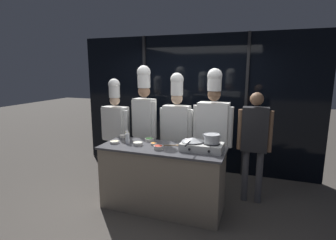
{
  "coord_description": "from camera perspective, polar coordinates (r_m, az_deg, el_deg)",
  "views": [
    {
      "loc": [
        1.3,
        -3.37,
        2.04
      ],
      "look_at": [
        0.0,
        0.25,
        1.29
      ],
      "focal_mm": 28.0,
      "sensor_mm": 36.0,
      "label": 1
    }
  ],
  "objects": [
    {
      "name": "chef_sous",
      "position": [
        4.52,
        -5.16,
        1.35
      ],
      "size": [
        0.48,
        0.26,
        2.1
      ],
      "rotation": [
        0.0,
        0.0,
        2.95
      ],
      "color": "#4C4C51",
      "rests_on": "ground_plane"
    },
    {
      "name": "serving_spoon_slotted",
      "position": [
        3.84,
        1.67,
        -5.51
      ],
      "size": [
        0.25,
        0.1,
        0.02
      ],
      "color": "olive",
      "rests_on": "demo_counter"
    },
    {
      "name": "prep_bowl_bean_sprouts",
      "position": [
        3.88,
        -6.6,
        -5.09
      ],
      "size": [
        0.14,
        0.14,
        0.05
      ],
      "color": "silver",
      "rests_on": "demo_counter"
    },
    {
      "name": "portable_stove",
      "position": [
        3.64,
        7.39,
        -5.73
      ],
      "size": [
        0.57,
        0.35,
        0.12
      ],
      "color": "silver",
      "rests_on": "demo_counter"
    },
    {
      "name": "chef_head",
      "position": [
        4.83,
        -11.35,
        -0.88
      ],
      "size": [
        0.59,
        0.31,
        1.88
      ],
      "rotation": [
        0.0,
        0.0,
        2.96
      ],
      "color": "#232326",
      "rests_on": "ground_plane"
    },
    {
      "name": "frying_pan",
      "position": [
        3.64,
        5.39,
        -4.26
      ],
      "size": [
        0.31,
        0.53,
        0.05
      ],
      "color": "#ADAFB5",
      "rests_on": "portable_stove"
    },
    {
      "name": "squeeze_bottle_clear",
      "position": [
        3.98,
        -8.82,
        -3.79
      ],
      "size": [
        0.06,
        0.06,
        0.19
      ],
      "color": "white",
      "rests_on": "demo_counter"
    },
    {
      "name": "squeeze_bottle_oil",
      "position": [
        4.18,
        -8.93,
        -3.22
      ],
      "size": [
        0.06,
        0.06,
        0.17
      ],
      "color": "beige",
      "rests_on": "demo_counter"
    },
    {
      "name": "demo_counter",
      "position": [
        3.94,
        -1.25,
        -12.43
      ],
      "size": [
        1.8,
        0.69,
        0.94
      ],
      "color": "gray",
      "rests_on": "ground_plane"
    },
    {
      "name": "prep_bowl_noodles",
      "position": [
        4.04,
        -11.55,
        -4.71
      ],
      "size": [
        0.14,
        0.14,
        0.04
      ],
      "color": "silver",
      "rests_on": "demo_counter"
    },
    {
      "name": "ground_plane",
      "position": [
        4.15,
        -1.22,
        -18.4
      ],
      "size": [
        24.0,
        24.0,
        0.0
      ],
      "primitive_type": "plane",
      "color": "#47423D"
    },
    {
      "name": "chef_line",
      "position": [
        4.38,
        1.9,
        -0.83
      ],
      "size": [
        0.58,
        0.24,
        1.98
      ],
      "rotation": [
        0.0,
        0.0,
        3.11
      ],
      "color": "#232326",
      "rests_on": "ground_plane"
    },
    {
      "name": "prep_bowl_rice",
      "position": [
        4.34,
        -9.87,
        -3.46
      ],
      "size": [
        0.09,
        0.09,
        0.05
      ],
      "color": "silver",
      "rests_on": "demo_counter"
    },
    {
      "name": "prep_bowl_carrots",
      "position": [
        3.86,
        -3.14,
        -5.21
      ],
      "size": [
        0.09,
        0.09,
        0.04
      ],
      "color": "silver",
      "rests_on": "demo_counter"
    },
    {
      "name": "window_wall_back",
      "position": [
        5.3,
        5.36,
        3.51
      ],
      "size": [
        4.85,
        0.09,
        2.7
      ],
      "color": "black",
      "rests_on": "ground_plane"
    },
    {
      "name": "stock_pot",
      "position": [
        3.58,
        9.5,
        -3.96
      ],
      "size": [
        0.24,
        0.22,
        0.12
      ],
      "color": "#B7BABF",
      "rests_on": "portable_stove"
    },
    {
      "name": "person_guest",
      "position": [
        4.14,
        18.3,
        -3.38
      ],
      "size": [
        0.5,
        0.2,
        1.71
      ],
      "rotation": [
        0.0,
        0.0,
        3.14
      ],
      "color": "#4C4C51",
      "rests_on": "ground_plane"
    },
    {
      "name": "prep_bowl_chili_flakes",
      "position": [
        3.66,
        -2.09,
        -5.93
      ],
      "size": [
        0.14,
        0.14,
        0.06
      ],
      "color": "silver",
      "rests_on": "demo_counter"
    },
    {
      "name": "chef_pastry",
      "position": [
        4.17,
        9.79,
        -0.99
      ],
      "size": [
        0.63,
        0.26,
        2.05
      ],
      "rotation": [
        0.0,
        0.0,
        3.11
      ],
      "color": "#232326",
      "rests_on": "ground_plane"
    },
    {
      "name": "prep_bowl_scallions",
      "position": [
        4.09,
        -4.12,
        -4.24
      ],
      "size": [
        0.14,
        0.14,
        0.05
      ],
      "color": "silver",
      "rests_on": "demo_counter"
    }
  ]
}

